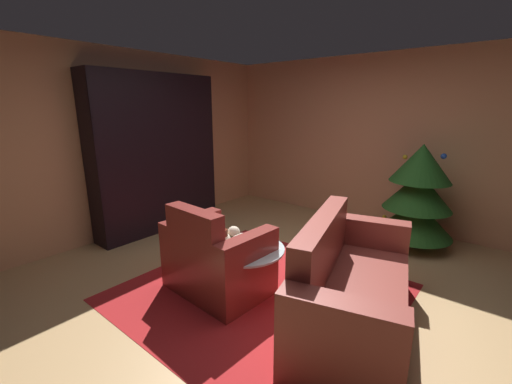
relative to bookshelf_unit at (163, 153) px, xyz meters
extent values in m
plane|color=tan|center=(2.47, -0.42, -1.15)|extent=(6.48, 6.48, 0.00)
cube|color=tan|center=(2.47, 2.23, 0.15)|extent=(5.52, 0.06, 2.59)
cube|color=tan|center=(-0.26, -0.42, 0.15)|extent=(0.06, 5.37, 2.59)
cube|color=#A41D1F|center=(2.32, -0.58, -1.14)|extent=(2.49, 2.40, 0.01)
cube|color=black|center=(0.16, -0.11, -0.01)|extent=(0.03, 1.93, 2.27)
cube|color=black|center=(-0.02, 0.85, -0.01)|extent=(0.38, 0.02, 2.27)
cube|color=black|center=(-0.02, -1.06, -0.01)|extent=(0.38, 0.03, 2.27)
cube|color=black|center=(-0.02, -0.11, -1.13)|extent=(0.35, 1.88, 0.03)
cube|color=black|center=(-0.02, -0.11, -0.69)|extent=(0.35, 1.88, 0.03)
cube|color=black|center=(-0.02, -0.11, -0.24)|extent=(0.35, 1.88, 0.02)
cube|color=black|center=(-0.02, -0.11, 0.21)|extent=(0.35, 1.88, 0.02)
cube|color=black|center=(-0.02, -0.11, 0.66)|extent=(0.35, 1.88, 0.02)
cube|color=black|center=(-0.02, -0.11, 1.11)|extent=(0.35, 1.88, 0.03)
cube|color=black|center=(-0.16, -0.11, 0.14)|extent=(0.05, 1.15, 0.72)
cube|color=black|center=(-0.14, -0.11, 0.14)|extent=(0.03, 1.18, 0.75)
cube|color=#B2B393|center=(-0.10, 0.78, -0.99)|extent=(0.21, 0.03, 0.26)
cube|color=#8E539B|center=(-0.07, 0.73, -0.95)|extent=(0.25, 0.03, 0.34)
cube|color=red|center=(-0.10, 0.69, -1.00)|extent=(0.21, 0.04, 0.24)
cube|color=yellow|center=(-0.08, 0.63, -0.94)|extent=(0.24, 0.03, 0.37)
cube|color=#388732|center=(-0.08, 0.59, -0.98)|extent=(0.24, 0.03, 0.29)
cube|color=#875BA6|center=(-0.07, 0.80, -0.53)|extent=(0.25, 0.04, 0.28)
cube|color=orange|center=(-0.11, 0.76, -0.53)|extent=(0.18, 0.03, 0.29)
cube|color=#B32E16|center=(-0.08, 0.71, -0.54)|extent=(0.25, 0.05, 0.26)
cube|color=#0A6E99|center=(-0.06, 0.66, -0.54)|extent=(0.27, 0.03, 0.27)
cube|color=#A8A686|center=(-0.11, 0.63, -0.52)|extent=(0.18, 0.03, 0.31)
cube|color=red|center=(-0.08, 0.59, -0.54)|extent=(0.24, 0.04, 0.28)
cube|color=gold|center=(-0.09, 0.54, -0.55)|extent=(0.22, 0.04, 0.25)
cube|color=#924A9D|center=(-0.11, 0.49, -0.54)|extent=(0.18, 0.04, 0.26)
cube|color=#B39D9D|center=(-0.11, 0.44, -0.52)|extent=(0.17, 0.04, 0.30)
cube|color=#2D774B|center=(-0.08, 0.79, 0.85)|extent=(0.25, 0.03, 0.35)
cube|color=#B3A99A|center=(-0.08, 0.75, 0.86)|extent=(0.24, 0.03, 0.36)
cube|color=#28428D|center=(-0.09, 0.71, 0.81)|extent=(0.22, 0.05, 0.26)
cube|color=purple|center=(-0.10, 0.67, 0.80)|extent=(0.21, 0.03, 0.26)
cube|color=#844B95|center=(-0.06, 0.63, 0.80)|extent=(0.27, 0.04, 0.25)
cube|color=red|center=(-0.10, 0.58, 0.86)|extent=(0.19, 0.05, 0.37)
cube|color=#224B8E|center=(-0.10, 0.52, 0.86)|extent=(0.20, 0.04, 0.37)
cube|color=maroon|center=(1.95, -0.80, -0.93)|extent=(0.70, 0.74, 0.43)
cube|color=maroon|center=(1.93, -1.07, -0.47)|extent=(0.68, 0.19, 0.50)
cube|color=maroon|center=(2.36, -0.82, -0.80)|extent=(0.19, 0.72, 0.70)
cube|color=maroon|center=(1.54, -0.77, -0.80)|extent=(0.19, 0.72, 0.70)
ellipsoid|color=beige|center=(1.90, -0.72, -0.63)|extent=(0.29, 0.19, 0.18)
sphere|color=beige|center=(1.98, -0.60, -0.58)|extent=(0.13, 0.13, 0.13)
cube|color=brown|center=(3.24, -0.44, -0.94)|extent=(1.13, 1.57, 0.41)
cube|color=brown|center=(2.95, -0.52, -0.48)|extent=(0.54, 1.41, 0.52)
cube|color=brown|center=(3.45, -1.22, -0.80)|extent=(0.81, 0.39, 0.70)
cube|color=brown|center=(3.03, 0.33, -0.80)|extent=(0.81, 0.39, 0.70)
cylinder|color=black|center=(2.40, -0.65, -0.92)|extent=(0.04, 0.04, 0.45)
cylinder|color=black|center=(2.09, -0.46, -0.92)|extent=(0.04, 0.04, 0.45)
cylinder|color=black|center=(2.08, -0.85, -0.92)|extent=(0.04, 0.04, 0.45)
cylinder|color=silver|center=(2.18, -0.66, -0.68)|extent=(0.79, 0.79, 0.02)
cube|color=#388A4E|center=(2.14, -0.63, -0.66)|extent=(0.16, 0.14, 0.02)
cube|color=gold|center=(2.13, -0.63, -0.64)|extent=(0.21, 0.12, 0.02)
cube|color=#9D948A|center=(2.13, -0.63, -0.62)|extent=(0.21, 0.17, 0.03)
cube|color=gray|center=(2.14, -0.63, -0.59)|extent=(0.16, 0.12, 0.03)
cylinder|color=#60281B|center=(1.98, -0.73, -0.59)|extent=(0.08, 0.08, 0.17)
cylinder|color=#60281B|center=(1.98, -0.73, -0.48)|extent=(0.03, 0.03, 0.06)
cylinder|color=brown|center=(3.18, 1.61, -1.07)|extent=(0.08, 0.08, 0.16)
cone|color=#20511C|center=(3.18, 1.61, -0.75)|extent=(0.94, 0.94, 0.48)
cone|color=#20511C|center=(3.18, 1.61, -0.38)|extent=(0.84, 0.84, 0.48)
cone|color=#20511C|center=(3.18, 1.61, -0.02)|extent=(0.74, 0.74, 0.48)
sphere|color=yellow|center=(2.79, 1.60, -0.82)|extent=(0.06, 0.06, 0.06)
sphere|color=yellow|center=(2.93, 1.78, 0.01)|extent=(0.06, 0.06, 0.06)
sphere|color=blue|center=(3.37, 1.84, 0.06)|extent=(0.07, 0.07, 0.07)
sphere|color=blue|center=(3.03, 1.92, -0.46)|extent=(0.05, 0.05, 0.05)
sphere|color=red|center=(3.43, 1.90, -0.70)|extent=(0.08, 0.08, 0.08)
sphere|color=yellow|center=(3.48, 1.85, -0.73)|extent=(0.05, 0.05, 0.05)
camera|label=1|loc=(4.16, -2.89, 0.68)|focal=23.06mm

